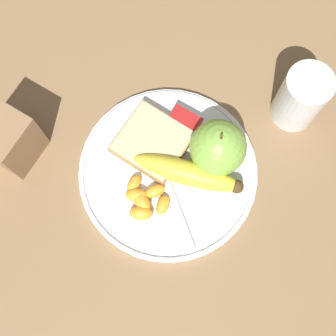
{
  "coord_description": "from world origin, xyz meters",
  "views": [
    {
      "loc": [
        0.09,
        -0.15,
        0.69
      ],
      "look_at": [
        0.0,
        0.0,
        0.03
      ],
      "focal_mm": 50.0,
      "sensor_mm": 36.0,
      "label": 1
    }
  ],
  "objects_px": {
    "jam_packet": "(183,124)",
    "plate": "(168,172)",
    "apple": "(218,148)",
    "banana": "(188,173)",
    "bread_slice": "(153,142)",
    "juice_glass": "(300,99)",
    "fork": "(164,175)",
    "condiment_caddy": "(8,139)"
  },
  "relations": [
    {
      "from": "jam_packet",
      "to": "fork",
      "type": "bearing_deg",
      "value": -80.07
    },
    {
      "from": "plate",
      "to": "banana",
      "type": "bearing_deg",
      "value": 17.35
    },
    {
      "from": "juice_glass",
      "to": "bread_slice",
      "type": "bearing_deg",
      "value": -134.02
    },
    {
      "from": "banana",
      "to": "condiment_caddy",
      "type": "relative_size",
      "value": 1.74
    },
    {
      "from": "plate",
      "to": "condiment_caddy",
      "type": "relative_size",
      "value": 2.8
    },
    {
      "from": "plate",
      "to": "jam_packet",
      "type": "distance_m",
      "value": 0.08
    },
    {
      "from": "fork",
      "to": "apple",
      "type": "bearing_deg",
      "value": -88.66
    },
    {
      "from": "bread_slice",
      "to": "fork",
      "type": "height_order",
      "value": "bread_slice"
    },
    {
      "from": "bread_slice",
      "to": "fork",
      "type": "distance_m",
      "value": 0.05
    },
    {
      "from": "plate",
      "to": "apple",
      "type": "xyz_separation_m",
      "value": [
        0.05,
        0.06,
        0.05
      ]
    },
    {
      "from": "juice_glass",
      "to": "fork",
      "type": "bearing_deg",
      "value": -121.02
    },
    {
      "from": "jam_packet",
      "to": "banana",
      "type": "bearing_deg",
      "value": -54.75
    },
    {
      "from": "juice_glass",
      "to": "banana",
      "type": "xyz_separation_m",
      "value": [
        -0.09,
        -0.18,
        -0.02
      ]
    },
    {
      "from": "juice_glass",
      "to": "apple",
      "type": "distance_m",
      "value": 0.15
    },
    {
      "from": "juice_glass",
      "to": "apple",
      "type": "relative_size",
      "value": 1.16
    },
    {
      "from": "jam_packet",
      "to": "juice_glass",
      "type": "bearing_deg",
      "value": 40.67
    },
    {
      "from": "juice_glass",
      "to": "bread_slice",
      "type": "distance_m",
      "value": 0.23
    },
    {
      "from": "juice_glass",
      "to": "bread_slice",
      "type": "relative_size",
      "value": 1.05
    },
    {
      "from": "juice_glass",
      "to": "jam_packet",
      "type": "distance_m",
      "value": 0.18
    },
    {
      "from": "bread_slice",
      "to": "condiment_caddy",
      "type": "xyz_separation_m",
      "value": [
        -0.18,
        -0.11,
        0.03
      ]
    },
    {
      "from": "banana",
      "to": "fork",
      "type": "xyz_separation_m",
      "value": [
        -0.03,
        -0.02,
        -0.02
      ]
    },
    {
      "from": "apple",
      "to": "jam_packet",
      "type": "bearing_deg",
      "value": 166.38
    },
    {
      "from": "juice_glass",
      "to": "fork",
      "type": "distance_m",
      "value": 0.23
    },
    {
      "from": "jam_packet",
      "to": "condiment_caddy",
      "type": "distance_m",
      "value": 0.26
    },
    {
      "from": "plate",
      "to": "bread_slice",
      "type": "relative_size",
      "value": 2.66
    },
    {
      "from": "bread_slice",
      "to": "plate",
      "type": "bearing_deg",
      "value": -30.58
    },
    {
      "from": "plate",
      "to": "fork",
      "type": "bearing_deg",
      "value": -104.52
    },
    {
      "from": "juice_glass",
      "to": "fork",
      "type": "xyz_separation_m",
      "value": [
        -0.12,
        -0.2,
        -0.04
      ]
    },
    {
      "from": "bread_slice",
      "to": "condiment_caddy",
      "type": "bearing_deg",
      "value": -148.07
    },
    {
      "from": "jam_packet",
      "to": "plate",
      "type": "bearing_deg",
      "value": -77.18
    },
    {
      "from": "bread_slice",
      "to": "jam_packet",
      "type": "xyz_separation_m",
      "value": [
        0.02,
        0.05,
        -0.0
      ]
    },
    {
      "from": "fork",
      "to": "jam_packet",
      "type": "bearing_deg",
      "value": -41.35
    },
    {
      "from": "apple",
      "to": "condiment_caddy",
      "type": "bearing_deg",
      "value": -151.76
    },
    {
      "from": "bread_slice",
      "to": "jam_packet",
      "type": "bearing_deg",
      "value": 63.07
    },
    {
      "from": "juice_glass",
      "to": "condiment_caddy",
      "type": "bearing_deg",
      "value": -140.77
    },
    {
      "from": "plate",
      "to": "banana",
      "type": "height_order",
      "value": "banana"
    },
    {
      "from": "fork",
      "to": "bread_slice",
      "type": "bearing_deg",
      "value": -1.7
    },
    {
      "from": "jam_packet",
      "to": "condiment_caddy",
      "type": "relative_size",
      "value": 0.49
    },
    {
      "from": "jam_packet",
      "to": "apple",
      "type": "bearing_deg",
      "value": -13.62
    },
    {
      "from": "apple",
      "to": "banana",
      "type": "distance_m",
      "value": 0.06
    },
    {
      "from": "bread_slice",
      "to": "juice_glass",
      "type": "bearing_deg",
      "value": 45.98
    },
    {
      "from": "plate",
      "to": "juice_glass",
      "type": "xyz_separation_m",
      "value": [
        0.12,
        0.19,
        0.04
      ]
    }
  ]
}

